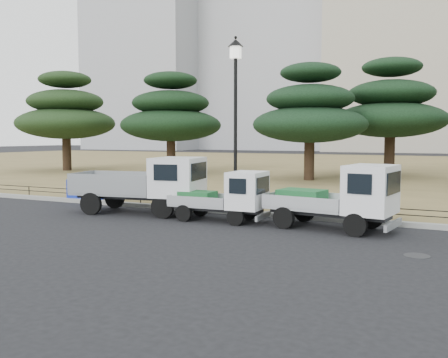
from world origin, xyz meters
The scene contains 15 objects.
ground centered at (0.00, 0.00, 0.00)m, with size 220.00×220.00×0.00m, color black.
lawn centered at (0.00, 30.60, 0.07)m, with size 120.00×56.00×0.15m, color olive.
curb centered at (0.00, 2.60, 0.08)m, with size 120.00×0.25×0.16m, color gray.
truck_large centered at (-2.82, 1.41, 1.12)m, with size 4.87×2.54×2.02m.
truck_kei_front centered at (0.47, 1.14, 0.82)m, with size 3.13×1.41×1.64m.
truck_kei_rear centered at (4.14, 1.25, 0.97)m, with size 3.90×2.07×1.95m.
street_lamp centered at (0.02, 2.90, 4.22)m, with size 0.54×0.54×6.02m.
pipe_fence centered at (0.00, 2.75, 0.44)m, with size 38.00×0.04×0.40m.
tarp_pile centered at (-6.90, 3.34, 0.61)m, with size 1.85×1.46×1.14m.
manhole centered at (6.50, -1.20, 0.01)m, with size 0.60×0.60×0.01m, color #2D2D30.
pine_west_far centered at (-20.13, 15.93, 4.50)m, with size 7.46×7.46×7.54m.
pine_west_near centered at (-11.32, 16.85, 4.25)m, with size 7.11×7.11×7.11m.
pine_center_left centered at (-0.94, 15.72, 4.16)m, with size 6.82×6.82×6.94m.
pine_center_right centered at (2.98, 20.86, 4.61)m, with size 7.25×7.25×7.69m.
tower_center_left centered at (-5.00, 85.00, 27.50)m, with size 22.00×20.00×55.00m, color #AAA08C.
Camera 1 is at (7.39, -13.35, 2.76)m, focal length 40.00 mm.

